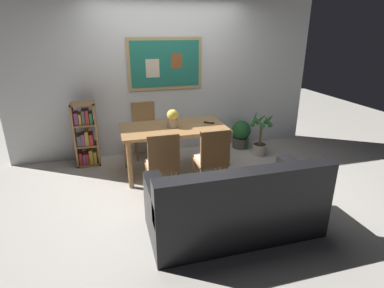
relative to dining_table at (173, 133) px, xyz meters
name	(u,v)px	position (x,y,z in m)	size (l,w,h in m)	color
ground_plane	(190,184)	(0.12, -0.46, -0.63)	(12.00, 12.00, 0.00)	#B7B2A8
wall_back_with_painting	(167,77)	(0.12, 0.96, 0.68)	(5.20, 0.14, 2.60)	silver
dining_table	(173,133)	(0.00, 0.00, 0.00)	(1.52, 0.84, 0.72)	#9E7042
dining_chair_far_left	(145,125)	(-0.32, 0.80, -0.09)	(0.40, 0.41, 0.91)	#9E7042
dining_chair_near_right	(212,156)	(0.33, -0.79, -0.09)	(0.40, 0.41, 0.91)	#9E7042
dining_chair_near_left	(163,161)	(-0.31, -0.77, -0.09)	(0.40, 0.41, 0.91)	#9E7042
leather_couch	(235,206)	(0.29, -1.64, -0.32)	(1.80, 0.84, 0.84)	black
bookshelf	(86,136)	(-1.27, 0.65, -0.15)	(0.36, 0.28, 1.02)	#9E7042
potted_ivy	(241,134)	(1.41, 0.68, -0.36)	(0.35, 0.35, 0.53)	#4C4742
potted_palm	(261,137)	(1.58, 0.26, -0.30)	(0.39, 0.40, 0.77)	#B2ADA3
flower_vase	(173,118)	(-0.01, -0.01, 0.23)	(0.18, 0.18, 0.26)	tan
tv_remote	(209,122)	(0.56, 0.03, 0.11)	(0.14, 0.14, 0.02)	black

